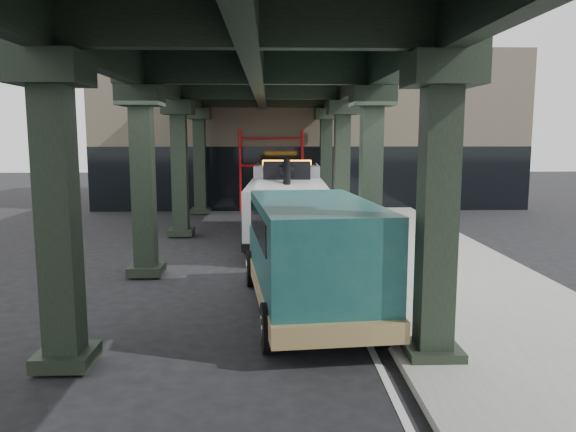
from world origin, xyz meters
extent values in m
plane|color=black|center=(0.00, 0.00, 0.00)|extent=(90.00, 90.00, 0.00)
cube|color=gray|center=(4.50, 2.00, 0.07)|extent=(5.00, 40.00, 0.15)
cube|color=silver|center=(1.70, 2.00, 0.01)|extent=(0.12, 38.00, 0.01)
cube|color=black|center=(2.60, -4.00, 2.50)|extent=(0.55, 0.55, 5.00)
cube|color=black|center=(2.60, -4.00, 4.75)|extent=(1.10, 1.10, 0.50)
cube|color=black|center=(2.60, -4.00, 0.18)|extent=(0.90, 0.90, 0.24)
cube|color=black|center=(2.60, 2.00, 2.50)|extent=(0.55, 0.55, 5.00)
cube|color=black|center=(2.60, 2.00, 4.75)|extent=(1.10, 1.10, 0.50)
cube|color=black|center=(2.60, 2.00, 0.18)|extent=(0.90, 0.90, 0.24)
cube|color=black|center=(2.60, 8.00, 2.50)|extent=(0.55, 0.55, 5.00)
cube|color=black|center=(2.60, 8.00, 4.75)|extent=(1.10, 1.10, 0.50)
cube|color=black|center=(2.60, 8.00, 0.18)|extent=(0.90, 0.90, 0.24)
cube|color=black|center=(2.60, 14.00, 2.50)|extent=(0.55, 0.55, 5.00)
cube|color=black|center=(2.60, 14.00, 4.75)|extent=(1.10, 1.10, 0.50)
cube|color=black|center=(2.60, 14.00, 0.18)|extent=(0.90, 0.90, 0.24)
cube|color=black|center=(-3.40, -4.00, 2.50)|extent=(0.55, 0.55, 5.00)
cube|color=black|center=(-3.40, -4.00, 4.75)|extent=(1.10, 1.10, 0.50)
cube|color=black|center=(-3.40, -4.00, 0.18)|extent=(0.90, 0.90, 0.24)
cube|color=black|center=(-3.40, 2.00, 2.50)|extent=(0.55, 0.55, 5.00)
cube|color=black|center=(-3.40, 2.00, 4.75)|extent=(1.10, 1.10, 0.50)
cube|color=black|center=(-3.40, 2.00, 0.18)|extent=(0.90, 0.90, 0.24)
cube|color=black|center=(-3.40, 8.00, 2.50)|extent=(0.55, 0.55, 5.00)
cube|color=black|center=(-3.40, 8.00, 4.75)|extent=(1.10, 1.10, 0.50)
cube|color=black|center=(-3.40, 8.00, 0.18)|extent=(0.90, 0.90, 0.24)
cube|color=black|center=(-3.40, 14.00, 2.50)|extent=(0.55, 0.55, 5.00)
cube|color=black|center=(-3.40, 14.00, 4.75)|extent=(1.10, 1.10, 0.50)
cube|color=black|center=(-3.40, 14.00, 0.18)|extent=(0.90, 0.90, 0.24)
cube|color=black|center=(2.60, 2.00, 5.55)|extent=(0.35, 32.00, 1.10)
cube|color=black|center=(-3.40, 2.00, 5.55)|extent=(0.35, 32.00, 1.10)
cube|color=black|center=(-0.40, 2.00, 5.55)|extent=(0.35, 32.00, 1.10)
cube|color=black|center=(-0.40, 2.00, 6.25)|extent=(7.40, 32.00, 0.30)
cube|color=#C6B793|center=(2.00, 20.00, 4.00)|extent=(22.00, 10.00, 8.00)
cylinder|color=red|center=(-1.50, 14.90, 2.00)|extent=(0.08, 0.08, 4.00)
cylinder|color=red|center=(-1.50, 14.10, 2.00)|extent=(0.08, 0.08, 4.00)
cylinder|color=red|center=(1.50, 14.90, 2.00)|extent=(0.08, 0.08, 4.00)
cylinder|color=red|center=(1.50, 14.10, 2.00)|extent=(0.08, 0.08, 4.00)
cylinder|color=red|center=(0.00, 14.90, 1.00)|extent=(3.00, 0.08, 0.08)
cylinder|color=red|center=(0.00, 14.90, 2.30)|extent=(3.00, 0.08, 0.08)
cylinder|color=red|center=(0.00, 14.90, 3.60)|extent=(3.00, 0.08, 0.08)
cube|color=black|center=(0.51, 6.67, 0.74)|extent=(1.30, 7.98, 0.26)
cube|color=silver|center=(0.59, 9.37, 1.64)|extent=(2.57, 2.62, 1.91)
cube|color=silver|center=(0.63, 10.48, 1.11)|extent=(2.51, 0.82, 0.95)
cube|color=black|center=(0.60, 9.63, 2.17)|extent=(2.37, 1.45, 0.90)
cube|color=silver|center=(0.47, 5.45, 1.43)|extent=(2.70, 5.37, 1.48)
cube|color=orange|center=(0.59, 9.16, 2.70)|extent=(1.92, 0.35, 0.17)
cube|color=black|center=(0.54, 7.57, 2.49)|extent=(1.71, 0.69, 0.64)
cylinder|color=black|center=(0.48, 5.66, 2.23)|extent=(0.37, 3.71, 1.42)
cube|color=black|center=(0.39, 2.75, 0.37)|extent=(0.36, 1.49, 0.19)
cube|color=black|center=(0.37, 2.01, 0.32)|extent=(1.70, 0.32, 0.19)
cylinder|color=black|center=(-0.56, 9.72, 0.58)|extent=(0.41, 1.18, 1.17)
cylinder|color=silver|center=(-0.56, 9.72, 0.58)|extent=(0.43, 0.65, 0.64)
cylinder|color=black|center=(1.77, 9.65, 0.58)|extent=(0.41, 1.18, 1.17)
cylinder|color=silver|center=(1.77, 9.65, 0.58)|extent=(0.43, 0.65, 0.64)
cylinder|color=black|center=(-0.67, 6.22, 0.58)|extent=(0.41, 1.18, 1.17)
cylinder|color=silver|center=(-0.67, 6.22, 0.58)|extent=(0.43, 0.65, 0.64)
cylinder|color=black|center=(1.66, 6.15, 0.58)|extent=(0.41, 1.18, 1.17)
cylinder|color=silver|center=(1.66, 6.15, 0.58)|extent=(0.43, 0.65, 0.64)
cylinder|color=black|center=(-0.71, 4.85, 0.58)|extent=(0.41, 1.18, 1.17)
cylinder|color=silver|center=(-0.71, 4.85, 0.58)|extent=(0.43, 0.65, 0.64)
cylinder|color=black|center=(1.62, 4.78, 0.58)|extent=(0.41, 1.18, 1.17)
cylinder|color=silver|center=(1.62, 4.78, 0.58)|extent=(0.43, 0.65, 0.64)
cube|color=#134643|center=(0.52, 1.11, 1.00)|extent=(2.27, 1.37, 0.95)
cube|color=#134643|center=(0.81, -1.78, 1.42)|extent=(2.67, 4.94, 2.06)
cube|color=olive|center=(0.76, -1.36, 0.58)|extent=(2.83, 6.10, 0.37)
cube|color=black|center=(0.56, 0.69, 1.85)|extent=(2.09, 0.65, 0.88)
cube|color=black|center=(0.77, -1.46, 1.95)|extent=(2.61, 4.00, 0.58)
cube|color=silver|center=(0.47, 1.66, 0.58)|extent=(2.11, 0.33, 0.32)
cylinder|color=black|center=(-0.52, 0.95, 0.44)|extent=(0.38, 0.91, 0.89)
cylinder|color=silver|center=(-0.52, 0.95, 0.44)|extent=(0.38, 0.52, 0.49)
cylinder|color=black|center=(1.58, 1.16, 0.44)|extent=(0.38, 0.91, 0.89)
cylinder|color=silver|center=(1.58, 1.16, 0.44)|extent=(0.38, 0.52, 0.49)
cylinder|color=black|center=(-0.09, -3.46, 0.44)|extent=(0.38, 0.91, 0.89)
cylinder|color=silver|center=(-0.09, -3.46, 0.44)|extent=(0.38, 0.52, 0.49)
cylinder|color=black|center=(2.01, -3.25, 0.44)|extent=(0.38, 0.91, 0.89)
cylinder|color=silver|center=(2.01, -3.25, 0.44)|extent=(0.38, 0.52, 0.49)
camera|label=1|loc=(-0.08, -12.80, 3.75)|focal=35.00mm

